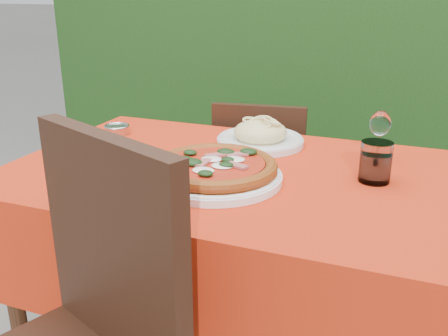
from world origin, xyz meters
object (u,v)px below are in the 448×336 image
(chair_far, at_px, (261,181))
(steel_ramekin, at_px, (117,130))
(pasta_plate, at_px, (260,136))
(wine_glass, at_px, (380,126))
(pizza_plate, at_px, (215,170))
(water_glass, at_px, (375,164))
(fork, at_px, (130,165))

(chair_far, xyz_separation_m, steel_ramekin, (-0.42, -0.42, 0.29))
(pasta_plate, relative_size, steel_ramekin, 3.54)
(pasta_plate, bearing_deg, wine_glass, -2.88)
(pizza_plate, xyz_separation_m, water_glass, (0.41, 0.16, 0.02))
(pizza_plate, xyz_separation_m, fork, (-0.29, 0.02, -0.03))
(pizza_plate, distance_m, wine_glass, 0.54)
(pizza_plate, distance_m, water_glass, 0.44)
(wine_glass, bearing_deg, chair_far, 142.94)
(pasta_plate, xyz_separation_m, water_glass, (0.40, -0.21, 0.02))
(wine_glass, bearing_deg, pasta_plate, 177.12)
(pizza_plate, bearing_deg, pasta_plate, 87.80)
(water_glass, distance_m, fork, 0.71)
(water_glass, relative_size, wine_glass, 0.73)
(chair_far, distance_m, fork, 0.78)
(water_glass, relative_size, fork, 0.68)
(water_glass, height_order, steel_ramekin, water_glass)
(chair_far, xyz_separation_m, pasta_plate, (0.10, -0.35, 0.31))
(fork, bearing_deg, pizza_plate, -9.80)
(steel_ramekin, bearing_deg, fork, -51.22)
(chair_far, relative_size, steel_ramekin, 9.86)
(water_glass, bearing_deg, pizza_plate, -159.14)
(wine_glass, relative_size, fork, 0.94)
(fork, height_order, steel_ramekin, steel_ramekin)
(water_glass, xyz_separation_m, steel_ramekin, (-0.92, 0.14, -0.04))
(water_glass, height_order, fork, water_glass)
(water_glass, bearing_deg, steel_ramekin, 171.33)
(wine_glass, xyz_separation_m, steel_ramekin, (-0.91, -0.05, -0.09))
(chair_far, xyz_separation_m, fork, (-0.20, -0.70, 0.28))
(water_glass, bearing_deg, pasta_plate, 151.65)
(chair_far, xyz_separation_m, water_glass, (0.49, -0.56, 0.33))
(pizza_plate, distance_m, pasta_plate, 0.37)
(pizza_plate, relative_size, pasta_plate, 1.45)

